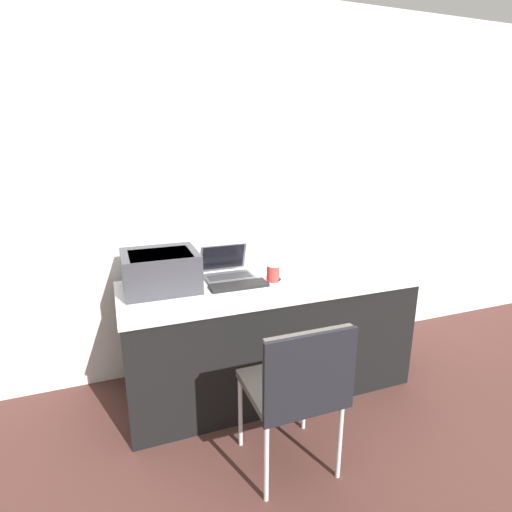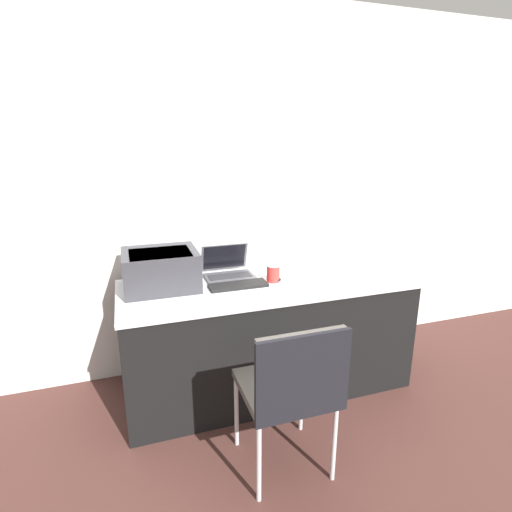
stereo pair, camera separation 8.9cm
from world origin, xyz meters
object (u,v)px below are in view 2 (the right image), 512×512
Objects in this scene: laptop_left at (228,269)px; chair at (293,383)px; external_keyboard at (238,285)px; mouse at (276,280)px; coffee_cup at (273,273)px; printer at (161,268)px.

laptop_left is 0.38× the size of chair.
laptop_left is 0.88× the size of external_keyboard.
chair is at bearing -87.38° from laptop_left.
laptop_left is 0.36m from mouse.
laptop_left reaches higher than mouse.
coffee_cup is 0.90m from chair.
laptop_left is at bearing 141.28° from mouse.
mouse is at bearing 74.25° from chair.
printer is 0.73m from coffee_cup.
printer is 1.39× the size of laptop_left.
printer is at bearing -168.72° from laptop_left.
mouse is at bearing 1.68° from external_keyboard.
chair is (0.04, -0.81, -0.22)m from external_keyboard.
printer is 3.92× the size of coffee_cup.
external_keyboard is at bearing 92.63° from chair.
printer reaches higher than coffee_cup.
coffee_cup is at bearing -9.05° from printer.
printer reaches higher than mouse.
laptop_left is 2.82× the size of coffee_cup.
laptop_left is at bearing 92.57° from external_keyboard.
printer is 0.48m from laptop_left.
laptop_left is 4.88× the size of mouse.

